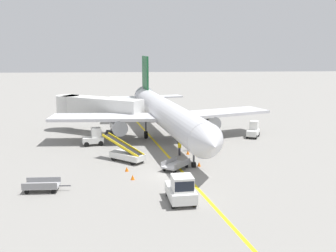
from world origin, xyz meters
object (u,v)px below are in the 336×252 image
Objects in this scene: airliner at (165,113)px; belt_loader_aft_hold at (203,138)px; baggage_tug_by_cargo_door at (253,130)px; ground_crew_marshaller at (180,147)px; ground_crew_wing_walker at (189,143)px; jet_bridge at (93,107)px; baggage_tug_near_wing at (94,138)px; belt_loader_forward_hold at (126,154)px; baggage_cart_empty_trailing at (176,165)px; safety_cone_nose_left at (199,164)px; safety_cone_wingtip_right at (133,177)px; safety_cone_nose_right at (188,152)px; safety_cone_wingtip_left at (127,169)px; pushback_tug at (181,190)px; baggage_cart_loaded at (42,186)px.

belt_loader_aft_hold is at bearing -32.74° from airliner.
ground_crew_marshaller is (-10.38, -8.19, -0.02)m from baggage_tug_by_cargo_door.
belt_loader_aft_hold is at bearing 52.44° from ground_crew_wing_walker.
jet_bridge is 4.63× the size of baggage_tug_near_wing.
baggage_tug_by_cargo_door is at bearing 32.29° from belt_loader_forward_hold.
baggage_cart_empty_trailing is 2.59m from safety_cone_nose_left.
safety_cone_wingtip_right is at bearing -133.62° from baggage_tug_by_cargo_door.
baggage_tug_near_wing is at bearing 151.75° from ground_crew_marshaller.
safety_cone_nose_right and safety_cone_wingtip_left have the same top height.
ground_crew_wing_walker is (1.22, 1.84, 0.00)m from ground_crew_marshaller.
pushback_tug is 8.24m from baggage_cart_empty_trailing.
safety_cone_nose_left is at bearing 73.65° from pushback_tug.
belt_loader_forward_hold reaches higher than baggage_tug_near_wing.
airliner is 9.37× the size of pushback_tug.
safety_cone_wingtip_left is (-4.35, 8.00, -0.77)m from pushback_tug.
belt_loader_aft_hold is at bearing 48.36° from safety_cone_wingtip_left.
pushback_tug is 8.55× the size of safety_cone_wingtip_right.
baggage_cart_empty_trailing is (0.30, 8.21, -0.53)m from pushback_tug.
ground_crew_wing_walker reaches higher than safety_cone_nose_left.
belt_loader_aft_hold is 13.25m from safety_cone_wingtip_left.
baggage_tug_near_wing is 6.02× the size of safety_cone_wingtip_left.
safety_cone_wingtip_left is at bearing -74.33° from jet_bridge.
baggage_cart_empty_trailing is 5.80m from safety_cone_nose_right.
jet_bridge is 7.21× the size of ground_crew_marshaller.
belt_loader_forward_hold is 5.77m from baggage_cart_empty_trailing.
ground_crew_marshaller is (5.64, 1.93, 0.13)m from belt_loader_forward_hold.
ground_crew_marshaller is at bearing 39.98° from baggage_cart_loaded.
pushback_tug is 18.44m from belt_loader_aft_hold.
airliner is 80.08× the size of safety_cone_wingtip_right.
pushback_tug is 1.08× the size of baggage_cart_empty_trailing.
baggage_cart_empty_trailing is (-4.15, -9.69, -0.31)m from belt_loader_aft_hold.
airliner is 6.45m from ground_crew_wing_walker.
airliner reaches higher than baggage_cart_loaded.
safety_cone_wingtip_right is (-8.20, -12.39, -0.56)m from belt_loader_aft_hold.
baggage_tug_by_cargo_door is at bearing 61.83° from pushback_tug.
baggage_cart_empty_trailing is 7.88× the size of safety_cone_wingtip_right.
baggage_tug_by_cargo_door is at bearing -12.06° from jet_bridge.
baggage_tug_by_cargo_door reaches higher than ground_crew_marshaller.
baggage_tug_near_wing is 13.94m from safety_cone_wingtip_right.
baggage_tug_near_wing is 0.70× the size of baggage_cart_loaded.
baggage_cart_loaded is 2.21× the size of ground_crew_marshaller.
pushback_tug is 1.42× the size of baggage_tug_near_wing.
safety_cone_wingtip_right is at bearing 18.16° from baggage_cart_loaded.
baggage_tug_by_cargo_door is 7.99m from belt_loader_aft_hold.
jet_bridge is at bearing 105.40° from safety_cone_wingtip_right.
belt_loader_aft_hold is at bearing 56.49° from safety_cone_wingtip_right.
pushback_tug is 24.47m from baggage_tug_by_cargo_door.
safety_cone_nose_right is at bearing 19.52° from ground_crew_marshaller.
airliner is 9.37× the size of baggage_cart_loaded.
safety_cone_wingtip_right is (-6.14, -9.71, -0.69)m from ground_crew_wing_walker.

